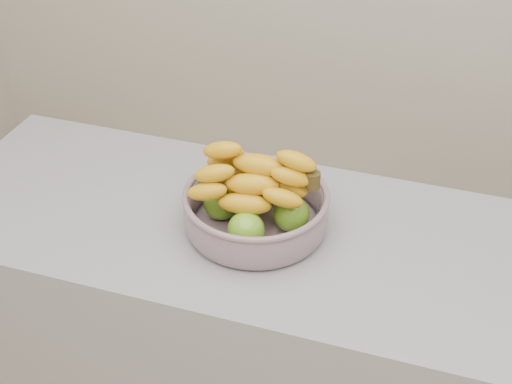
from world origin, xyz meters
TOP-DOWN VIEW (x-y plane):
  - counter at (0.00, 0.53)m, footprint 2.00×0.60m
  - fruit_bowl at (-0.21, 0.53)m, footprint 0.33×0.33m

SIDE VIEW (x-z plane):
  - counter at x=0.00m, z-range 0.00..0.90m
  - fruit_bowl at x=-0.21m, z-range 0.86..1.06m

